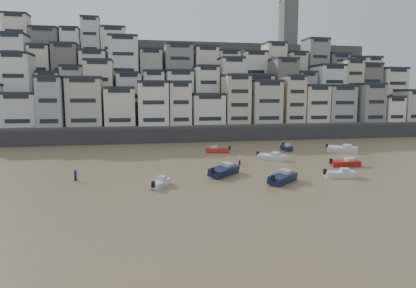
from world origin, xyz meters
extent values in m
plane|color=olive|center=(0.00, 0.00, 0.00)|extent=(400.00, 400.00, 0.00)
cube|color=#38383A|center=(10.00, 65.00, 1.75)|extent=(140.00, 3.00, 3.50)
cube|color=#4C4C47|center=(15.00, 72.00, 2.00)|extent=(140.00, 14.00, 4.00)
cube|color=#4C4C47|center=(15.00, 84.00, 5.00)|extent=(140.00, 14.00, 10.00)
cube|color=#4C4C47|center=(15.00, 96.00, 9.00)|extent=(140.00, 14.00, 18.00)
cube|color=#4C4C47|center=(15.00, 108.00, 13.00)|extent=(140.00, 16.00, 26.00)
cube|color=#4C4C47|center=(15.00, 122.00, 16.00)|extent=(140.00, 18.00, 32.00)
cube|color=#66635E|center=(55.00, 120.00, 41.00)|extent=(6.00, 6.00, 18.00)
camera|label=1|loc=(-8.94, -28.16, 11.81)|focal=32.00mm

